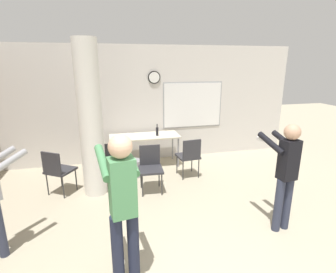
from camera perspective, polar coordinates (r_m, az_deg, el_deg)
The scene contains 11 objects.
wall_back at distance 6.49m, azimuth -6.36°, elevation 6.92°, with size 8.00×0.15×2.80m.
support_pillar at distance 4.85m, azimuth -16.52°, elevation 3.33°, with size 0.42×0.42×2.80m.
folding_table at distance 6.16m, azimuth -5.11°, elevation -0.28°, with size 1.62×0.65×0.75m.
bottle_on_table at distance 6.10m, azimuth -2.38°, elevation 1.16°, with size 0.06×0.06×0.28m.
waste_bin at distance 5.78m, azimuth -7.17°, elevation -6.80°, with size 0.31×0.31×0.36m.
chair_near_pillar at distance 5.26m, azimuth -22.91°, elevation -6.50°, with size 0.61×0.61×0.87m.
chair_table_front at distance 5.02m, azimuth -3.85°, elevation -6.26°, with size 0.47×0.47×0.87m.
chair_table_left at distance 5.46m, azimuth -12.83°, elevation -4.79°, with size 0.53×0.53×0.87m.
chair_table_right at distance 5.58m, azimuth 4.63°, elevation -3.95°, with size 0.48×0.48×0.87m.
person_playing_front at distance 2.81m, azimuth -9.88°, elevation -13.66°, with size 0.46×0.67×1.74m.
person_playing_side at distance 4.07m, azimuth 24.27°, elevation -6.54°, with size 0.40×0.62×1.61m.
Camera 1 is at (-0.77, -1.30, 2.40)m, focal length 28.00 mm.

